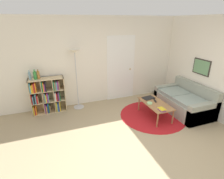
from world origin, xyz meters
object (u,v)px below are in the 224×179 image
at_px(floor_lamp, 75,61).
at_px(bowl, 150,103).
at_px(bottle_left, 30,76).
at_px(bottle_middle, 35,75).
at_px(bottle_right, 38,75).
at_px(laptop, 148,98).
at_px(coffee_table, 155,104).
at_px(couch, 185,102).
at_px(bookshelf, 47,96).

distance_m(floor_lamp, bowl, 2.32).
height_order(bowl, bottle_left, bottle_left).
distance_m(bottle_middle, bottle_right, 0.08).
bearing_deg(laptop, bottle_left, 162.08).
xyz_separation_m(coffee_table, bottle_left, (-3.05, 1.33, 0.74)).
bearing_deg(coffee_table, couch, 0.31).
relative_size(bookshelf, laptop, 2.81).
distance_m(coffee_table, bottle_middle, 3.29).
relative_size(laptop, bottle_right, 1.39).
relative_size(bookshelf, couch, 0.63).
bearing_deg(bottle_middle, bottle_right, 3.00).
relative_size(coffee_table, bottle_left, 4.03).
bearing_deg(floor_lamp, coffee_table, -34.43).
relative_size(couch, bottle_middle, 6.07).
relative_size(couch, laptop, 4.48).
bearing_deg(bowl, bottle_middle, 155.11).
bearing_deg(coffee_table, bookshelf, 154.32).
bearing_deg(bookshelf, floor_lamp, -2.10).
relative_size(bookshelf, floor_lamp, 0.58).
relative_size(couch, bowl, 11.66).
bearing_deg(bottle_right, bottle_left, 173.80).
relative_size(floor_lamp, bottle_middle, 6.59).
height_order(floor_lamp, bowl, floor_lamp).
relative_size(bottle_left, bottle_middle, 0.96).
distance_m(floor_lamp, bottle_right, 1.04).
height_order(couch, coffee_table, couch).
relative_size(laptop, bottle_left, 1.41).
relative_size(bookshelf, bottle_left, 3.96).
bearing_deg(bottle_middle, bookshelf, -0.62).
xyz_separation_m(coffee_table, bottle_middle, (-2.92, 1.30, 0.75)).
relative_size(bookshelf, bowl, 7.31).
height_order(bookshelf, laptop, bookshelf).
height_order(laptop, bottle_left, bottle_left).
bearing_deg(bottle_left, bottle_right, -6.20).
height_order(bookshelf, bowl, bookshelf).
bearing_deg(laptop, couch, -18.45).
relative_size(floor_lamp, bowl, 12.66).
distance_m(floor_lamp, bottle_middle, 1.12).
xyz_separation_m(laptop, bottle_right, (-2.83, 0.96, 0.70)).
bearing_deg(bottle_right, coffee_table, -24.68).
bearing_deg(couch, bowl, 179.22).
distance_m(laptop, bottle_right, 3.07).
bearing_deg(bowl, coffee_table, -7.43).
bearing_deg(bowl, bottle_right, 154.37).
bearing_deg(bowl, floor_lamp, 143.52).
bearing_deg(bowl, bookshelf, 153.28).
bearing_deg(bottle_middle, couch, -18.25).
height_order(couch, bottle_left, bottle_left).
relative_size(laptop, bowl, 2.60).
height_order(floor_lamp, bottle_left, floor_lamp).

